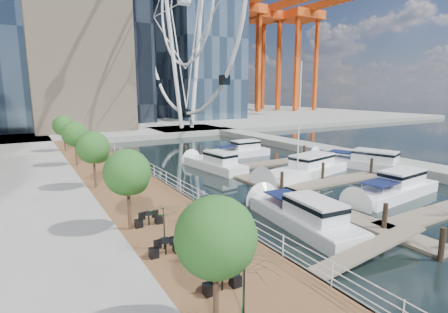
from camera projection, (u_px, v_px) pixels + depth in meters
ground at (326, 229)px, 22.30m from camera, size 520.00×520.00×0.00m
boardwalk at (123, 186)px, 30.42m from camera, size 6.00×60.00×1.00m
seawall at (156, 182)px, 31.91m from camera, size 0.25×60.00×1.00m
land_far at (79, 117)px, 108.54m from camera, size 200.00×114.00×1.00m
breakwater at (320, 150)px, 49.11m from camera, size 4.00×60.00×1.00m
pier at (187, 130)px, 73.20m from camera, size 14.00×12.00×1.00m
railing at (154, 171)px, 31.67m from camera, size 0.10×60.00×1.05m
floating_docks at (308, 175)px, 34.63m from camera, size 16.00×34.00×2.60m
ferris_wheel at (184, 1)px, 68.46m from camera, size 5.80×45.60×47.80m
port_cranes at (266, 60)px, 133.30m from camera, size 40.00×52.00×38.00m
street_trees at (93, 147)px, 27.67m from camera, size 2.60×42.60×4.60m
cafe_tables at (191, 263)px, 15.17m from camera, size 2.50×13.70×0.74m
yacht_foreground at (393, 197)px, 29.15m from camera, size 10.75×3.78×2.15m
pedestrian_near at (204, 207)px, 20.65m from camera, size 0.84×0.82×1.95m
pedestrian_mid at (118, 162)px, 34.17m from camera, size 0.99×1.00×1.63m
pedestrian_far at (94, 153)px, 39.93m from camera, size 0.88×0.86×1.48m
moored_yachts at (309, 179)px, 35.05m from camera, size 23.55×36.54×11.50m
cafe_seating at (199, 249)px, 14.87m from camera, size 3.56×9.05×2.26m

